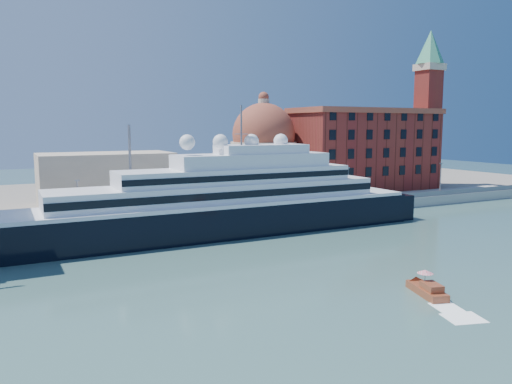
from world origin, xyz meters
TOP-DOWN VIEW (x-y plane):
  - ground at (0.00, 0.00)m, footprint 400.00×400.00m
  - quay at (0.00, 34.00)m, footprint 180.00×10.00m
  - land at (0.00, 75.00)m, footprint 260.00×72.00m
  - quay_fence at (0.00, 29.50)m, footprint 180.00×0.10m
  - superyacht at (-10.29, 23.00)m, footprint 94.28×13.07m
  - water_taxi at (2.97, -20.14)m, footprint 3.94×6.88m
  - warehouse at (52.00, 52.00)m, footprint 43.00×19.00m
  - campanile at (76.00, 52.00)m, footprint 8.40×8.40m
  - church at (6.39, 57.72)m, footprint 66.00×18.00m
  - lamp_posts at (-12.67, 32.27)m, footprint 120.80×2.40m

SIDE VIEW (x-z plane):
  - ground at x=0.00m, z-range 0.00..0.00m
  - water_taxi at x=2.97m, z-range -0.81..2.29m
  - land at x=0.00m, z-range 0.00..2.00m
  - quay at x=0.00m, z-range 0.00..2.50m
  - quay_fence at x=0.00m, z-range 2.50..3.70m
  - superyacht at x=-10.29m, z-range -9.23..18.95m
  - lamp_posts at x=-12.67m, z-range 0.84..18.84m
  - church at x=6.39m, z-range -1.84..23.66m
  - warehouse at x=52.00m, z-range 2.16..25.41m
  - campanile at x=76.00m, z-range 5.26..52.26m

